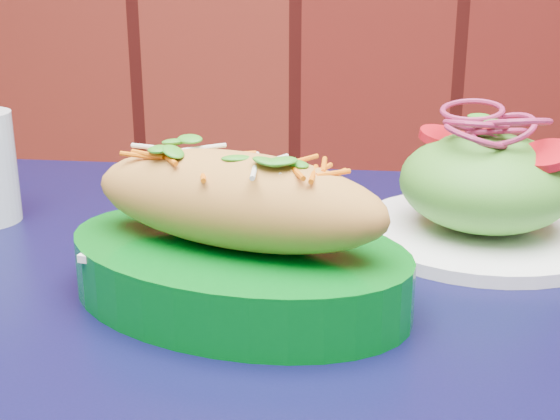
{
  "coord_description": "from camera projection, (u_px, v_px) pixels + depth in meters",
  "views": [
    {
      "loc": [
        0.1,
        1.06,
        1.02
      ],
      "look_at": [
        0.06,
        1.67,
        0.81
      ],
      "focal_mm": 50.0,
      "sensor_mm": 36.0,
      "label": 1
    }
  ],
  "objects": [
    {
      "name": "banh_mi_basket",
      "position": [
        237.0,
        241.0,
        0.6
      ],
      "size": [
        0.33,
        0.27,
        0.13
      ],
      "rotation": [
        0.0,
        0.0,
        -0.37
      ],
      "color": "#005E13",
      "rests_on": "cafe_table"
    },
    {
      "name": "cafe_table",
      "position": [
        268.0,
        401.0,
        0.64
      ],
      "size": [
        0.84,
        0.84,
        0.75
      ],
      "rotation": [
        0.0,
        0.0,
        -0.05
      ],
      "color": "black",
      "rests_on": "ground"
    },
    {
      "name": "salad_plate",
      "position": [
        486.0,
        190.0,
        0.74
      ],
      "size": [
        0.24,
        0.24,
        0.13
      ],
      "rotation": [
        0.0,
        0.0,
        -0.3
      ],
      "color": "white",
      "rests_on": "cafe_table"
    }
  ]
}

